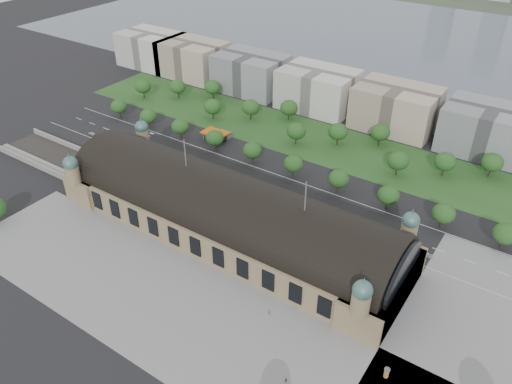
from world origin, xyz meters
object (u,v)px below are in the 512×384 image
Objects in this scene: traffic_car_2 at (170,159)px; advertising_column at (387,373)px; parked_car_0 at (137,158)px; parked_car_1 at (164,166)px; parked_car_2 at (139,161)px; pedestrian_0 at (269,314)px; parked_car_3 at (188,175)px; traffic_car_5 at (394,232)px; traffic_car_0 at (92,133)px; parked_car_4 at (187,180)px; bus_east at (344,230)px; traffic_car_1 at (139,132)px; traffic_car_6 at (426,254)px; petrol_station at (220,134)px; bus_west at (234,188)px; pedestrian_1 at (286,380)px; parked_car_6 at (200,185)px; parked_car_5 at (174,175)px; bus_mid at (263,192)px.

traffic_car_2 is 154.11m from advertising_column.
parked_car_0 is 0.87× the size of parked_car_1.
parked_car_2 is 122.11m from pedestrian_0.
traffic_car_5 is at bearing 69.29° from parked_car_3.
traffic_car_0 is 77.29m from parked_car_4.
bus_east is at bearing 88.52° from traffic_car_0.
traffic_car_6 is at bearing -92.10° from traffic_car_1.
petrol_station reaches higher than bus_west.
traffic_car_2 is at bearing 92.12° from traffic_car_0.
traffic_car_0 is at bearing -88.42° from traffic_car_2.
traffic_car_5 is 134.03m from parked_car_0.
bus_west is (100.68, -1.50, 0.87)m from traffic_car_0.
parked_car_1 is 2.79× the size of pedestrian_1.
parked_car_6 is (40.56, 0.00, -0.05)m from parked_car_2.
bus_west is at bearing 82.60° from pedestrian_1.
traffic_car_5 is 85.57m from pedestrian_1.
parked_car_3 is at bearing 88.87° from bus_west.
advertising_column is at bearing -110.32° from traffic_car_1.
advertising_column is at bearing 27.62° from parked_car_6.
pedestrian_1 is (173.99, -75.94, 0.14)m from traffic_car_0.
traffic_car_0 reaches higher than parked_car_5.
parked_car_4 is (56.62, -24.17, -0.04)m from traffic_car_1.
traffic_car_6 is 69.37m from pedestrian_0.
traffic_car_6 is at bearing -76.29° from bus_east.
bus_east reaches higher than traffic_car_2.
parked_car_2 is at bearing 161.94° from advertising_column.
bus_east is (112.70, 6.00, 1.05)m from parked_car_2.
parked_car_4 is (76.92, -7.50, -0.12)m from traffic_car_0.
petrol_station is 3.23× the size of traffic_car_1.
petrol_station is 164.43m from advertising_column.
petrol_station is at bearing 166.76° from traffic_car_2.
parked_car_4 is at bearing -110.73° from traffic_car_1.
traffic_car_2 is at bearing 88.98° from bus_mid.
traffic_car_0 reaches higher than parked_car_3.
parked_car_4 is 0.33× the size of bus_east.
bus_west reaches higher than traffic_car_5.
bus_east is at bearing 69.94° from parked_car_0.
petrol_station reaches higher than pedestrian_1.
bus_mid is 5.76× the size of pedestrian_0.
bus_east reaches higher than bus_mid.
bus_west is 56.27m from bus_east.
pedestrian_0 reaches higher than parked_car_5.
pedestrian_1 reaches higher than parked_car_1.
traffic_car_5 is 16.89m from traffic_car_6.
traffic_car_1 is 53.64m from parked_car_5.
traffic_car_0 is 26.27m from traffic_car_1.
traffic_car_0 reaches higher than parked_car_4.
traffic_car_0 is at bearing 90.23° from bus_mid.
petrol_station is 49.40m from parked_car_6.
bus_east reaches higher than parked_car_1.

